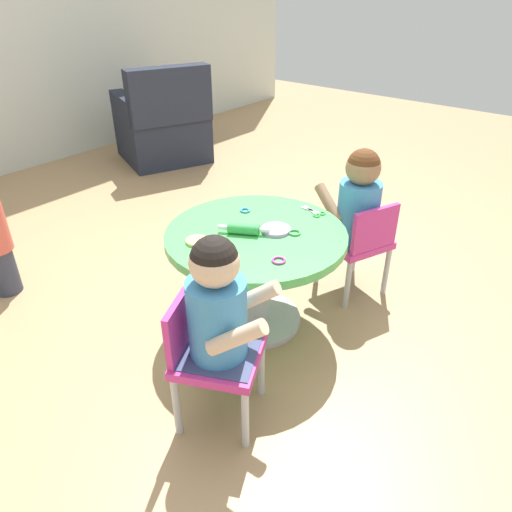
{
  "coord_description": "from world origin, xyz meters",
  "views": [
    {
      "loc": [
        -1.45,
        -1.19,
        1.5
      ],
      "look_at": [
        0.0,
        0.0,
        0.38
      ],
      "focal_mm": 33.35,
      "sensor_mm": 36.0,
      "label": 1
    }
  ],
  "objects_px": {
    "craft_table": "(256,257)",
    "armchair_dark": "(164,127)",
    "rolling_pin": "(244,229)",
    "seated_child_left": "(218,304)",
    "child_chair_right": "(359,242)",
    "seated_child_right": "(359,199)",
    "craft_scissors": "(315,213)",
    "child_chair_left": "(210,352)"
  },
  "relations": [
    {
      "from": "craft_table",
      "to": "armchair_dark",
      "type": "distance_m",
      "value": 2.52
    },
    {
      "from": "rolling_pin",
      "to": "seated_child_left",
      "type": "bearing_deg",
      "value": -148.3
    },
    {
      "from": "child_chair_right",
      "to": "rolling_pin",
      "type": "height_order",
      "value": "rolling_pin"
    },
    {
      "from": "seated_child_left",
      "to": "child_chair_right",
      "type": "xyz_separation_m",
      "value": [
        1.07,
        0.02,
        -0.23
      ]
    },
    {
      "from": "seated_child_right",
      "to": "craft_scissors",
      "type": "bearing_deg",
      "value": 153.44
    },
    {
      "from": "child_chair_left",
      "to": "craft_scissors",
      "type": "xyz_separation_m",
      "value": [
        0.88,
        0.13,
        0.2
      ]
    },
    {
      "from": "seated_child_right",
      "to": "armchair_dark",
      "type": "distance_m",
      "value": 2.49
    },
    {
      "from": "craft_table",
      "to": "craft_scissors",
      "type": "distance_m",
      "value": 0.37
    },
    {
      "from": "child_chair_left",
      "to": "child_chair_right",
      "type": "height_order",
      "value": "same"
    },
    {
      "from": "child_chair_left",
      "to": "craft_table",
      "type": "bearing_deg",
      "value": 22.79
    },
    {
      "from": "craft_table",
      "to": "seated_child_right",
      "type": "bearing_deg",
      "value": -20.76
    },
    {
      "from": "craft_table",
      "to": "seated_child_right",
      "type": "height_order",
      "value": "seated_child_right"
    },
    {
      "from": "craft_table",
      "to": "rolling_pin",
      "type": "distance_m",
      "value": 0.17
    },
    {
      "from": "seated_child_right",
      "to": "craft_scissors",
      "type": "height_order",
      "value": "seated_child_right"
    },
    {
      "from": "child_chair_left",
      "to": "child_chair_right",
      "type": "distance_m",
      "value": 1.08
    },
    {
      "from": "craft_scissors",
      "to": "child_chair_left",
      "type": "bearing_deg",
      "value": -171.54
    },
    {
      "from": "child_chair_left",
      "to": "craft_scissors",
      "type": "distance_m",
      "value": 0.91
    },
    {
      "from": "child_chair_left",
      "to": "child_chair_right",
      "type": "bearing_deg",
      "value": -0.92
    },
    {
      "from": "seated_child_left",
      "to": "rolling_pin",
      "type": "relative_size",
      "value": 2.42
    },
    {
      "from": "craft_table",
      "to": "rolling_pin",
      "type": "bearing_deg",
      "value": 147.44
    },
    {
      "from": "craft_table",
      "to": "child_chair_left",
      "type": "xyz_separation_m",
      "value": [
        -0.55,
        -0.23,
        -0.07
      ]
    },
    {
      "from": "seated_child_right",
      "to": "armchair_dark",
      "type": "relative_size",
      "value": 0.55
    },
    {
      "from": "rolling_pin",
      "to": "craft_scissors",
      "type": "distance_m",
      "value": 0.4
    },
    {
      "from": "child_chair_right",
      "to": "armchair_dark",
      "type": "xyz_separation_m",
      "value": [
        0.77,
        2.4,
        0.0
      ]
    },
    {
      "from": "child_chair_left",
      "to": "seated_child_left",
      "type": "height_order",
      "value": "seated_child_left"
    },
    {
      "from": "craft_table",
      "to": "child_chair_left",
      "type": "distance_m",
      "value": 0.6
    },
    {
      "from": "armchair_dark",
      "to": "craft_scissors",
      "type": "relative_size",
      "value": 6.63
    },
    {
      "from": "craft_table",
      "to": "armchair_dark",
      "type": "relative_size",
      "value": 0.88
    },
    {
      "from": "craft_table",
      "to": "armchair_dark",
      "type": "bearing_deg",
      "value": 58.63
    },
    {
      "from": "seated_child_left",
      "to": "armchair_dark",
      "type": "bearing_deg",
      "value": 52.72
    },
    {
      "from": "seated_child_left",
      "to": "child_chair_right",
      "type": "relative_size",
      "value": 0.95
    },
    {
      "from": "seated_child_left",
      "to": "armchair_dark",
      "type": "height_order",
      "value": "armchair_dark"
    },
    {
      "from": "child_chair_right",
      "to": "armchair_dark",
      "type": "bearing_deg",
      "value": 72.11
    },
    {
      "from": "child_chair_right",
      "to": "seated_child_right",
      "type": "relative_size",
      "value": 1.05
    },
    {
      "from": "child_chair_left",
      "to": "child_chair_right",
      "type": "relative_size",
      "value": 1.0
    },
    {
      "from": "armchair_dark",
      "to": "craft_scissors",
      "type": "bearing_deg",
      "value": -113.55
    },
    {
      "from": "craft_table",
      "to": "seated_child_left",
      "type": "bearing_deg",
      "value": -153.34
    },
    {
      "from": "child_chair_left",
      "to": "craft_scissors",
      "type": "relative_size",
      "value": 3.83
    },
    {
      "from": "seated_child_left",
      "to": "child_chair_right",
      "type": "bearing_deg",
      "value": 0.99
    },
    {
      "from": "seated_child_left",
      "to": "armchair_dark",
      "type": "xyz_separation_m",
      "value": [
        1.84,
        2.42,
        -0.22
      ]
    },
    {
      "from": "craft_table",
      "to": "seated_child_right",
      "type": "xyz_separation_m",
      "value": [
        0.55,
        -0.21,
        0.16
      ]
    },
    {
      "from": "craft_scissors",
      "to": "rolling_pin",
      "type": "bearing_deg",
      "value": 161.12
    }
  ]
}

